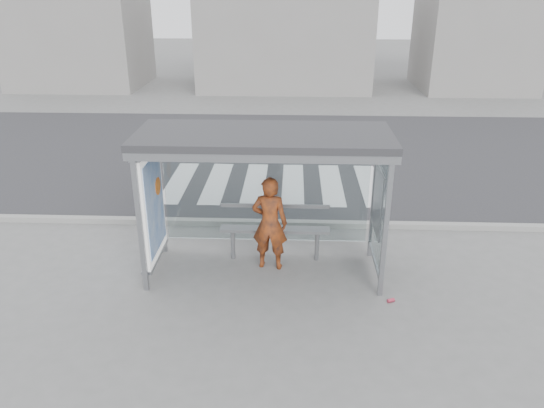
{
  "coord_description": "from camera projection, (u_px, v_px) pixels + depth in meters",
  "views": [
    {
      "loc": [
        0.49,
        -8.44,
        4.97
      ],
      "look_at": [
        0.13,
        0.2,
        1.26
      ],
      "focal_mm": 35.0,
      "sensor_mm": 36.0,
      "label": 1
    }
  ],
  "objects": [
    {
      "name": "bench",
      "position": [
        275.0,
        229.0,
        9.93
      ],
      "size": [
        2.05,
        0.34,
        1.06
      ],
      "color": "slate",
      "rests_on": "ground"
    },
    {
      "name": "building_right",
      "position": [
        479.0,
        12.0,
        24.53
      ],
      "size": [
        5.0,
        5.0,
        7.0
      ],
      "primitive_type": "cube",
      "color": "gray",
      "rests_on": "ground"
    },
    {
      "name": "building_center",
      "position": [
        285.0,
        34.0,
        25.27
      ],
      "size": [
        8.0,
        5.0,
        5.0
      ],
      "primitive_type": "cube",
      "color": "gray",
      "rests_on": "ground"
    },
    {
      "name": "building_left",
      "position": [
        77.0,
        22.0,
        25.46
      ],
      "size": [
        6.0,
        5.0,
        6.0
      ],
      "primitive_type": "cube",
      "color": "gray",
      "rests_on": "ground"
    },
    {
      "name": "soda_can",
      "position": [
        391.0,
        300.0,
        8.79
      ],
      "size": [
        0.14,
        0.11,
        0.07
      ],
      "primitive_type": "cylinder",
      "rotation": [
        0.0,
        1.57,
        0.38
      ],
      "color": "#C93B53",
      "rests_on": "ground"
    },
    {
      "name": "curb",
      "position": [
        269.0,
        223.0,
        11.49
      ],
      "size": [
        30.0,
        0.18,
        0.12
      ],
      "primitive_type": "cube",
      "color": "gray",
      "rests_on": "ground"
    },
    {
      "name": "road",
      "position": [
        277.0,
        154.0,
        16.15
      ],
      "size": [
        30.0,
        10.0,
        0.01
      ],
      "primitive_type": "cube",
      "color": "#2D2C2F",
      "rests_on": "ground"
    },
    {
      "name": "person",
      "position": [
        270.0,
        223.0,
        9.54
      ],
      "size": [
        0.69,
        0.5,
        1.77
      ],
      "primitive_type": "imported",
      "rotation": [
        0.0,
        0.0,
        3.02
      ],
      "color": "orange",
      "rests_on": "ground"
    },
    {
      "name": "bus_shelter",
      "position": [
        242.0,
        168.0,
        9.02
      ],
      "size": [
        4.25,
        1.65,
        2.62
      ],
      "color": "gray",
      "rests_on": "ground"
    },
    {
      "name": "crosswalk",
      "position": [
        274.0,
        183.0,
        13.86
      ],
      "size": [
        5.55,
        3.0,
        0.0
      ],
      "color": "silver",
      "rests_on": "ground"
    },
    {
      "name": "ground",
      "position": [
        264.0,
        271.0,
        9.73
      ],
      "size": [
        80.0,
        80.0,
        0.0
      ],
      "primitive_type": "plane",
      "color": "slate",
      "rests_on": "ground"
    }
  ]
}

